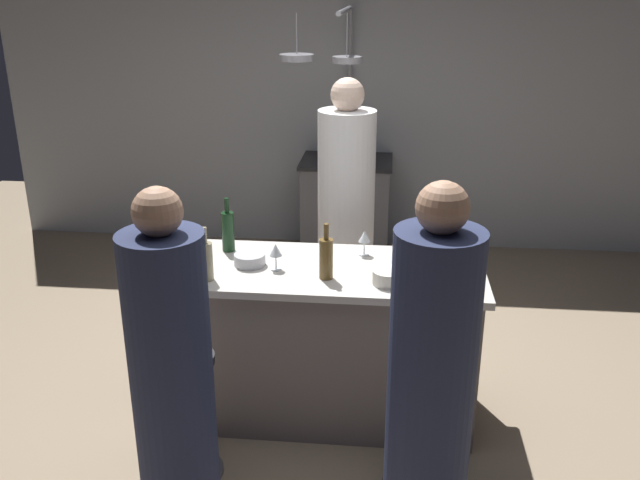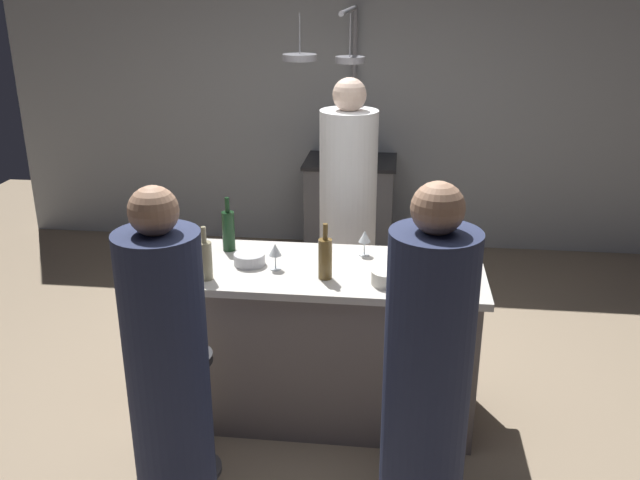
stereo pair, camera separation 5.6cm
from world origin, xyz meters
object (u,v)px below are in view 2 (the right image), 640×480
at_px(wine_bottle_amber, 325,258).
at_px(pepper_mill, 456,241).
at_px(guest_right, 426,395).
at_px(wine_glass_near_right_guest, 365,238).
at_px(wine_bottle_white, 205,260).
at_px(wine_glass_near_left_guest, 399,254).
at_px(wine_bottle_rose, 427,254).
at_px(mixing_bowl_ceramic, 387,278).
at_px(guest_left, 169,387).
at_px(bar_stool_right, 411,424).
at_px(bar_stool_left, 190,409).
at_px(wine_bottle_red, 228,230).
at_px(stove_range, 350,208).
at_px(chef, 348,223).
at_px(mixing_bowl_blue, 176,269).
at_px(mixing_bowl_steel, 250,259).
at_px(wine_glass_by_chef, 275,251).

bearing_deg(wine_bottle_amber, pepper_mill, 27.48).
distance_m(guest_right, wine_glass_near_right_guest, 1.24).
xyz_separation_m(wine_bottle_white, wine_glass_near_left_guest, (0.99, 0.20, -0.00)).
xyz_separation_m(wine_bottle_rose, mixing_bowl_ceramic, (-0.20, -0.16, -0.07)).
height_order(guest_right, guest_left, guest_right).
relative_size(bar_stool_right, wine_bottle_rose, 2.32).
xyz_separation_m(bar_stool_left, wine_bottle_red, (0.03, 0.81, 0.65)).
height_order(stove_range, pepper_mill, pepper_mill).
relative_size(guest_right, mixing_bowl_ceramic, 10.36).
height_order(bar_stool_right, guest_left, guest_left).
xyz_separation_m(chef, mixing_bowl_blue, (-0.82, -1.14, 0.10)).
bearing_deg(stove_range, mixing_bowl_blue, -105.31).
xyz_separation_m(pepper_mill, mixing_bowl_steel, (-1.12, -0.23, -0.07)).
xyz_separation_m(chef, wine_bottle_white, (-0.64, -1.17, 0.18)).
bearing_deg(wine_glass_by_chef, wine_bottle_white, -153.56).
relative_size(guest_left, wine_bottle_amber, 5.44).
height_order(pepper_mill, mixing_bowl_steel, pepper_mill).
xyz_separation_m(chef, mixing_bowl_steel, (-0.46, -0.95, 0.10)).
bearing_deg(mixing_bowl_steel, guest_left, -97.45).
xyz_separation_m(wine_bottle_amber, mixing_bowl_steel, (-0.43, 0.13, -0.08)).
distance_m(wine_bottle_amber, wine_glass_near_right_guest, 0.39).
xyz_separation_m(wine_glass_near_left_guest, wine_glass_by_chef, (-0.66, -0.03, 0.00)).
height_order(mixing_bowl_ceramic, mixing_bowl_blue, mixing_bowl_ceramic).
height_order(guest_left, wine_bottle_rose, guest_left).
relative_size(wine_glass_near_left_guest, mixing_bowl_blue, 0.67).
bearing_deg(wine_glass_near_left_guest, guest_right, -82.50).
height_order(chef, bar_stool_right, chef).
bearing_deg(pepper_mill, guest_right, -98.90).
bearing_deg(bar_stool_right, pepper_mill, 75.00).
xyz_separation_m(wine_bottle_amber, wine_glass_near_right_guest, (0.18, 0.34, -0.01)).
bearing_deg(wine_bottle_rose, wine_bottle_red, 169.46).
xyz_separation_m(wine_bottle_rose, wine_bottle_amber, (-0.52, -0.13, 0.00)).
relative_size(chef, mixing_bowl_ceramic, 11.11).
xyz_separation_m(wine_bottle_red, wine_glass_near_right_guest, (0.78, 0.01, -0.02)).
bearing_deg(bar_stool_left, mixing_bowl_steel, 72.86).
bearing_deg(guest_left, bar_stool_right, 20.77).
bearing_deg(bar_stool_right, wine_bottle_red, 142.54).
height_order(guest_right, mixing_bowl_steel, guest_right).
xyz_separation_m(wine_bottle_red, mixing_bowl_ceramic, (0.91, -0.37, -0.09)).
bearing_deg(wine_bottle_amber, wine_bottle_red, 150.64).
xyz_separation_m(bar_stool_right, wine_glass_near_right_guest, (-0.28, 0.82, 0.63)).
bearing_deg(wine_glass_by_chef, wine_bottle_amber, -16.94).
distance_m(wine_bottle_rose, mixing_bowl_ceramic, 0.27).
relative_size(bar_stool_left, mixing_bowl_ceramic, 4.22).
height_order(pepper_mill, wine_glass_by_chef, pepper_mill).
distance_m(bar_stool_left, wine_bottle_white, 0.75).
bearing_deg(wine_bottle_amber, mixing_bowl_steel, 162.68).
height_order(chef, mixing_bowl_blue, chef).
xyz_separation_m(chef, bar_stool_right, (0.44, -1.57, -0.45)).
relative_size(guest_right, bar_stool_left, 2.46).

